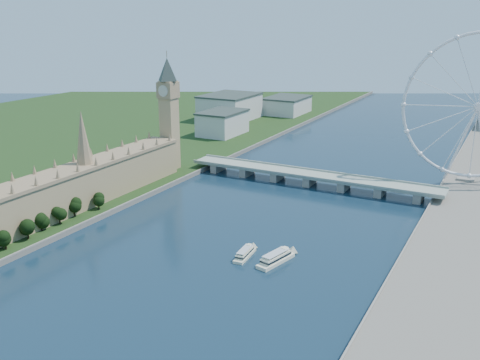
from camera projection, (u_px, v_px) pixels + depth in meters
The scene contains 7 objects.
parliament_range at pixel (87, 183), 398.02m from camera, with size 24.00×200.00×70.00m.
big_ben at pixel (168, 100), 475.19m from camera, with size 20.02×20.02×110.00m.
westminster_bridge at pixel (310, 177), 453.87m from camera, with size 220.00×22.00×9.50m.
london_eye at pixel (478, 107), 428.79m from camera, with size 113.60×39.12×124.30m.
city_skyline at pixel (417, 119), 652.94m from camera, with size 505.00×280.00×32.00m.
tour_boat_near at pixel (245, 257), 318.11m from camera, with size 6.42×25.36×5.56m, color beige, non-canonical shape.
tour_boat_far at pixel (276, 263), 310.85m from camera, with size 7.88×30.80×6.81m, color #F0EAC7, non-canonical shape.
Camera 1 is at (151.29, -111.98, 136.80)m, focal length 40.00 mm.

